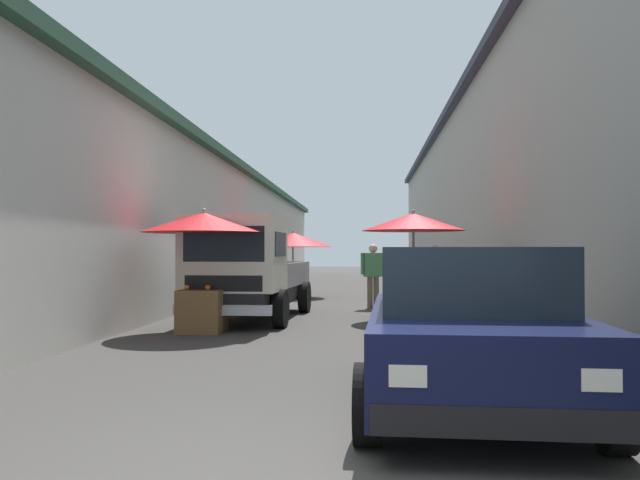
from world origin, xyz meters
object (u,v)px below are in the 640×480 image
at_px(fruit_stall_far_right, 412,238).
at_px(fruit_stall_near_left, 293,245).
at_px(fruit_stall_near_right, 203,242).
at_px(plastic_stool, 439,293).
at_px(parked_scooter, 453,295).
at_px(vendor_by_crates, 435,266).
at_px(vendor_in_shade, 373,271).
at_px(hatchback_car, 466,325).
at_px(delivery_truck, 243,271).

xyz_separation_m(fruit_stall_far_right, fruit_stall_near_left, (6.75, 3.25, -0.06)).
xyz_separation_m(fruit_stall_near_right, plastic_stool, (6.16, -4.81, -1.26)).
bearing_deg(parked_scooter, vendor_by_crates, -2.65).
bearing_deg(parked_scooter, vendor_in_shade, 49.43).
xyz_separation_m(vendor_in_shade, plastic_stool, (1.16, -1.76, -0.60)).
height_order(hatchback_car, parked_scooter, hatchback_car).
height_order(fruit_stall_near_right, fruit_stall_near_left, fruit_stall_near_right).
distance_m(vendor_by_crates, plastic_stool, 4.19).
bearing_deg(hatchback_car, vendor_by_crates, -5.03).
xyz_separation_m(fruit_stall_near_right, parked_scooter, (3.47, -4.83, -1.14)).
bearing_deg(fruit_stall_near_left, fruit_stall_far_right, -154.26).
xyz_separation_m(fruit_stall_near_right, vendor_by_crates, (10.29, -5.15, -0.63)).
relative_size(delivery_truck, plastic_stool, 11.50).
distance_m(hatchback_car, delivery_truck, 7.33).
xyz_separation_m(hatchback_car, vendor_in_shade, (10.12, 0.74, 0.19)).
xyz_separation_m(vendor_in_shade, parked_scooter, (-1.53, -1.78, -0.48)).
distance_m(fruit_stall_near_left, vendor_in_shade, 4.82).
xyz_separation_m(hatchback_car, vendor_by_crates, (15.42, -1.36, 0.22)).
bearing_deg(fruit_stall_far_right, fruit_stall_near_right, 121.31).
height_order(fruit_stall_near_left, parked_scooter, fruit_stall_near_left).
bearing_deg(delivery_truck, hatchback_car, -152.83).
height_order(vendor_by_crates, vendor_in_shade, vendor_by_crates).
height_order(delivery_truck, plastic_stool, delivery_truck).
bearing_deg(fruit_stall_far_right, vendor_by_crates, -9.43).
relative_size(delivery_truck, parked_scooter, 3.00).
bearing_deg(delivery_truck, fruit_stall_far_right, -74.56).
xyz_separation_m(delivery_truck, plastic_stool, (4.77, -4.37, -0.71)).
bearing_deg(plastic_stool, vendor_by_crates, -4.68).
bearing_deg(fruit_stall_far_right, delivery_truck, 105.44).
bearing_deg(vendor_in_shade, parked_scooter, -130.57).
bearing_deg(fruit_stall_near_left, vendor_in_shade, -148.73).
distance_m(fruit_stall_far_right, hatchback_car, 7.51).
relative_size(fruit_stall_near_left, delivery_truck, 0.50).
height_order(fruit_stall_far_right, vendor_in_shade, fruit_stall_far_right).
height_order(fruit_stall_far_right, plastic_stool, fruit_stall_far_right).
bearing_deg(plastic_stool, vendor_in_shade, 123.43).
xyz_separation_m(fruit_stall_near_right, fruit_stall_near_left, (9.08, -0.57, 0.05)).
bearing_deg(hatchback_car, plastic_stool, -5.16).
relative_size(parked_scooter, plastic_stool, 3.83).
relative_size(fruit_stall_far_right, hatchback_car, 0.58).
height_order(fruit_stall_near_right, vendor_in_shade, fruit_stall_near_right).
xyz_separation_m(hatchback_car, delivery_truck, (6.52, 3.35, 0.30)).
bearing_deg(delivery_truck, fruit_stall_near_left, -0.96).
xyz_separation_m(fruit_stall_near_left, parked_scooter, (-5.60, -4.26, -1.19)).
relative_size(delivery_truck, vendor_in_shade, 3.11).
bearing_deg(fruit_stall_near_left, delivery_truck, 179.04).
distance_m(fruit_stall_far_right, fruit_stall_near_right, 4.48).
bearing_deg(vendor_in_shade, plastic_stool, -56.57).
bearing_deg(parked_scooter, fruit_stall_near_right, 125.69).
relative_size(vendor_by_crates, plastic_stool, 3.80).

